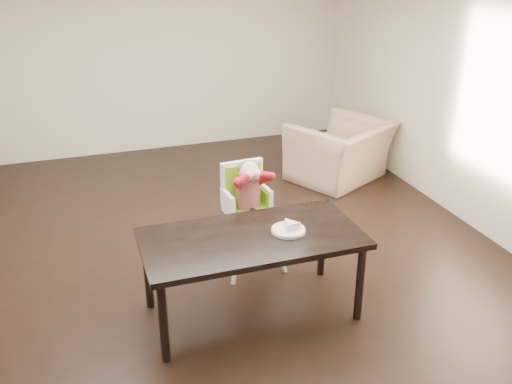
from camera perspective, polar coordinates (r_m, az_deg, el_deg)
ground at (r=5.79m, az=-4.87°, el=-6.82°), size 7.00×7.00×0.00m
room_walls at (r=5.09m, az=-5.61°, el=11.37°), size 6.02×7.02×2.71m
dining_table at (r=4.69m, az=-0.41°, el=-5.25°), size 1.80×0.90×0.75m
high_chair at (r=5.37m, az=-0.87°, el=0.00°), size 0.49×0.49×1.10m
plate at (r=4.71m, az=3.34°, el=-3.64°), size 0.34×0.34×0.08m
armchair at (r=7.57m, az=8.46°, el=5.01°), size 1.42×1.24×1.04m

